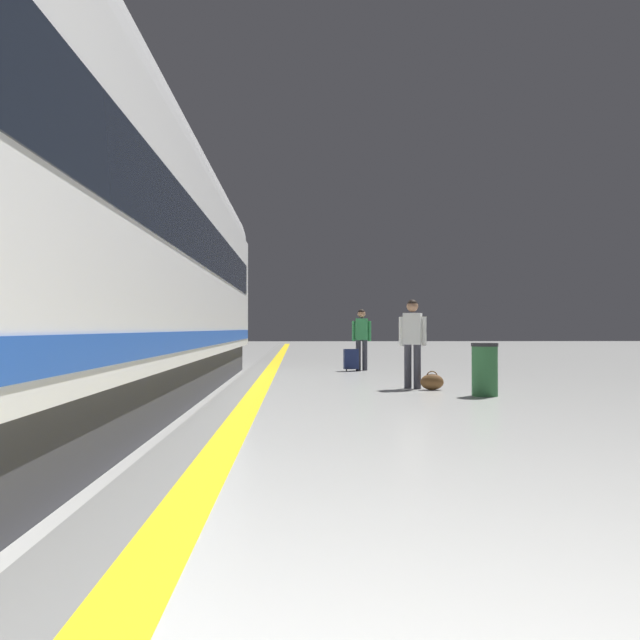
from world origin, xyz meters
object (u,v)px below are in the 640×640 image
object	(u,v)px
passenger_mid	(362,335)
suitcase_mid	(351,359)
passenger_near	(412,337)
waste_bin	(485,369)
duffel_bag_near	(432,382)

from	to	relation	value
passenger_mid	suitcase_mid	bearing A→B (deg)	-133.41
suitcase_mid	passenger_near	bearing A→B (deg)	-81.83
suitcase_mid	waste_bin	bearing A→B (deg)	-75.36
suitcase_mid	waste_bin	size ratio (longest dim) A/B	0.66
suitcase_mid	waste_bin	xyz separation A→B (m)	(1.75, -6.70, 0.13)
passenger_near	suitcase_mid	world-z (taller)	passenger_near
passenger_mid	duffel_bag_near	bearing A→B (deg)	-82.69
passenger_near	suitcase_mid	size ratio (longest dim) A/B	2.86
duffel_bag_near	suitcase_mid	bearing A→B (deg)	100.97
waste_bin	passenger_mid	bearing A→B (deg)	101.48
duffel_bag_near	passenger_mid	size ratio (longest dim) A/B	0.26
passenger_near	suitcase_mid	bearing A→B (deg)	98.17
duffel_bag_near	suitcase_mid	world-z (taller)	suitcase_mid
duffel_bag_near	waste_bin	xyz separation A→B (m)	(0.67, -1.15, 0.30)
suitcase_mid	passenger_mid	bearing A→B (deg)	46.59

